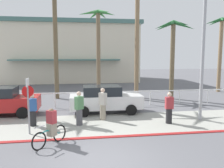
% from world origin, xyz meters
% --- Properties ---
extents(ground_plane, '(80.00, 80.00, 0.00)m').
position_xyz_m(ground_plane, '(0.00, 10.00, 0.00)').
color(ground_plane, '#5B5B60').
extents(sidewalk_strip, '(44.00, 4.00, 0.02)m').
position_xyz_m(sidewalk_strip, '(0.00, 4.20, 0.01)').
color(sidewalk_strip, '#9E9E93').
rests_on(sidewalk_strip, ground).
extents(curb_paint, '(44.00, 0.24, 0.03)m').
position_xyz_m(curb_paint, '(0.00, 2.20, 0.01)').
color(curb_paint, maroon).
rests_on(curb_paint, ground).
extents(building_backdrop, '(19.48, 10.67, 8.04)m').
position_xyz_m(building_backdrop, '(-2.04, 26.63, 4.04)').
color(building_backdrop, beige).
rests_on(building_backdrop, ground).
extents(rail_fence, '(22.47, 0.08, 1.04)m').
position_xyz_m(rail_fence, '(-0.00, 8.50, 0.84)').
color(rail_fence, white).
rests_on(rail_fence, ground).
extents(stop_sign_bike_lane, '(0.52, 0.56, 2.56)m').
position_xyz_m(stop_sign_bike_lane, '(-2.91, 3.10, 1.68)').
color(stop_sign_bike_lane, gray).
rests_on(stop_sign_bike_lane, ground).
extents(streetlight_curb, '(0.24, 2.54, 7.50)m').
position_xyz_m(streetlight_curb, '(5.96, 3.94, 4.28)').
color(streetlight_curb, '#9EA0A5').
rests_on(streetlight_curb, ground).
extents(palm_tree_3, '(3.66, 3.41, 9.96)m').
position_xyz_m(palm_tree_3, '(-2.38, 12.09, 7.10)').
color(palm_tree_3, brown).
rests_on(palm_tree_3, ground).
extents(palm_tree_4, '(3.29, 3.14, 7.51)m').
position_xyz_m(palm_tree_4, '(1.19, 13.37, 5.45)').
color(palm_tree_4, '#756047').
rests_on(palm_tree_4, ground).
extents(palm_tree_5, '(3.11, 3.25, 9.41)m').
position_xyz_m(palm_tree_5, '(4.21, 11.57, 6.75)').
color(palm_tree_5, '#846B4C').
rests_on(palm_tree_5, ground).
extents(palm_tree_6, '(3.43, 3.14, 6.34)m').
position_xyz_m(palm_tree_6, '(6.93, 10.56, 4.69)').
color(palm_tree_6, brown).
rests_on(palm_tree_6, ground).
extents(palm_tree_7, '(3.70, 3.02, 7.15)m').
position_xyz_m(palm_tree_7, '(13.04, 13.44, 5.25)').
color(palm_tree_7, '#846B4C').
rests_on(palm_tree_7, ground).
extents(car_red_1, '(4.40, 2.02, 1.69)m').
position_xyz_m(car_red_1, '(-5.30, 6.88, 0.87)').
color(car_red_1, red).
rests_on(car_red_1, ground).
extents(car_white_2, '(4.40, 2.02, 1.69)m').
position_xyz_m(car_white_2, '(0.95, 6.63, 0.87)').
color(car_white_2, white).
rests_on(car_white_2, ground).
extents(cyclist_teal_0, '(1.22, 1.43, 1.50)m').
position_xyz_m(cyclist_teal_0, '(-1.80, 1.71, 0.69)').
color(cyclist_teal_0, black).
rests_on(cyclist_teal_0, ground).
extents(pedestrian_0, '(0.46, 0.47, 1.79)m').
position_xyz_m(pedestrian_0, '(0.65, 5.00, 0.84)').
color(pedestrian_0, gray).
rests_on(pedestrian_0, ground).
extents(pedestrian_1, '(0.40, 0.32, 1.65)m').
position_xyz_m(pedestrian_1, '(-2.98, 4.39, 0.76)').
color(pedestrian_1, '#232326').
rests_on(pedestrian_1, ground).
extents(pedestrian_2, '(0.48, 0.45, 1.76)m').
position_xyz_m(pedestrian_2, '(-0.65, 4.16, 0.82)').
color(pedestrian_2, '#4C4C51').
rests_on(pedestrian_2, ground).
extents(pedestrian_3, '(0.42, 0.34, 1.66)m').
position_xyz_m(pedestrian_3, '(4.00, 3.80, 0.77)').
color(pedestrian_3, '#232326').
rests_on(pedestrian_3, ground).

